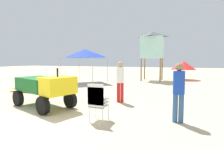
{
  "coord_description": "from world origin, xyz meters",
  "views": [
    {
      "loc": [
        4.19,
        -4.41,
        1.78
      ],
      "look_at": [
        1.32,
        3.16,
        1.12
      ],
      "focal_mm": 28.91,
      "sensor_mm": 36.0,
      "label": 1
    }
  ],
  "objects_px": {
    "stacked_plastic_chairs": "(97,99)",
    "popup_canopy": "(85,53)",
    "lifeguard_near_center": "(120,79)",
    "utility_cart": "(45,87)",
    "beach_umbrella_left": "(183,65)",
    "surfboard_pile": "(28,90)",
    "lifeguard_tower": "(152,45)",
    "lifeguard_near_left": "(179,89)"
  },
  "relations": [
    {
      "from": "lifeguard_near_left",
      "to": "lifeguard_tower",
      "type": "bearing_deg",
      "value": 102.21
    },
    {
      "from": "surfboard_pile",
      "to": "lifeguard_tower",
      "type": "bearing_deg",
      "value": 56.38
    },
    {
      "from": "popup_canopy",
      "to": "lifeguard_tower",
      "type": "height_order",
      "value": "lifeguard_tower"
    },
    {
      "from": "lifeguard_near_center",
      "to": "popup_canopy",
      "type": "height_order",
      "value": "popup_canopy"
    },
    {
      "from": "lifeguard_near_left",
      "to": "popup_canopy",
      "type": "height_order",
      "value": "popup_canopy"
    },
    {
      "from": "lifeguard_near_center",
      "to": "utility_cart",
      "type": "bearing_deg",
      "value": -143.01
    },
    {
      "from": "lifeguard_near_center",
      "to": "popup_canopy",
      "type": "distance_m",
      "value": 7.17
    },
    {
      "from": "lifeguard_near_left",
      "to": "lifeguard_tower",
      "type": "relative_size",
      "value": 0.41
    },
    {
      "from": "lifeguard_near_left",
      "to": "lifeguard_near_center",
      "type": "height_order",
      "value": "lifeguard_near_center"
    },
    {
      "from": "stacked_plastic_chairs",
      "to": "popup_canopy",
      "type": "bearing_deg",
      "value": 121.4
    },
    {
      "from": "surfboard_pile",
      "to": "lifeguard_near_center",
      "type": "xyz_separation_m",
      "value": [
        5.45,
        -0.38,
        0.87
      ]
    },
    {
      "from": "stacked_plastic_chairs",
      "to": "surfboard_pile",
      "type": "relative_size",
      "value": 0.42
    },
    {
      "from": "lifeguard_near_left",
      "to": "lifeguard_near_center",
      "type": "xyz_separation_m",
      "value": [
        -2.31,
        1.77,
        0.01
      ]
    },
    {
      "from": "utility_cart",
      "to": "lifeguard_near_left",
      "type": "height_order",
      "value": "lifeguard_near_left"
    },
    {
      "from": "popup_canopy",
      "to": "stacked_plastic_chairs",
      "type": "bearing_deg",
      "value": -58.6
    },
    {
      "from": "surfboard_pile",
      "to": "beach_umbrella_left",
      "type": "relative_size",
      "value": 1.22
    },
    {
      "from": "lifeguard_tower",
      "to": "stacked_plastic_chairs",
      "type": "bearing_deg",
      "value": -89.56
    },
    {
      "from": "stacked_plastic_chairs",
      "to": "lifeguard_near_left",
      "type": "relative_size",
      "value": 0.66
    },
    {
      "from": "utility_cart",
      "to": "surfboard_pile",
      "type": "height_order",
      "value": "utility_cart"
    },
    {
      "from": "stacked_plastic_chairs",
      "to": "lifeguard_near_center",
      "type": "distance_m",
      "value": 2.54
    },
    {
      "from": "lifeguard_tower",
      "to": "beach_umbrella_left",
      "type": "xyz_separation_m",
      "value": [
        2.55,
        1.63,
        -1.75
      ]
    },
    {
      "from": "lifeguard_near_left",
      "to": "surfboard_pile",
      "type": "bearing_deg",
      "value": 164.47
    },
    {
      "from": "lifeguard_near_center",
      "to": "stacked_plastic_chairs",
      "type": "bearing_deg",
      "value": -86.86
    },
    {
      "from": "stacked_plastic_chairs",
      "to": "lifeguard_near_center",
      "type": "xyz_separation_m",
      "value": [
        -0.14,
        2.52,
        0.33
      ]
    },
    {
      "from": "popup_canopy",
      "to": "lifeguard_tower",
      "type": "relative_size",
      "value": 0.66
    },
    {
      "from": "utility_cart",
      "to": "lifeguard_near_left",
      "type": "xyz_separation_m",
      "value": [
        4.67,
        0.01,
        0.19
      ]
    },
    {
      "from": "utility_cart",
      "to": "lifeguard_near_center",
      "type": "xyz_separation_m",
      "value": [
        2.36,
        1.78,
        0.2
      ]
    },
    {
      "from": "stacked_plastic_chairs",
      "to": "popup_canopy",
      "type": "height_order",
      "value": "popup_canopy"
    },
    {
      "from": "surfboard_pile",
      "to": "lifeguard_near_center",
      "type": "distance_m",
      "value": 5.53
    },
    {
      "from": "lifeguard_near_left",
      "to": "popup_canopy",
      "type": "distance_m",
      "value": 10.01
    },
    {
      "from": "stacked_plastic_chairs",
      "to": "lifeguard_near_left",
      "type": "xyz_separation_m",
      "value": [
        2.17,
        0.74,
        0.32
      ]
    },
    {
      "from": "popup_canopy",
      "to": "beach_umbrella_left",
      "type": "distance_m",
      "value": 8.84
    },
    {
      "from": "popup_canopy",
      "to": "beach_umbrella_left",
      "type": "relative_size",
      "value": 1.25
    },
    {
      "from": "surfboard_pile",
      "to": "lifeguard_near_center",
      "type": "bearing_deg",
      "value": -4.03
    },
    {
      "from": "utility_cart",
      "to": "stacked_plastic_chairs",
      "type": "height_order",
      "value": "utility_cart"
    },
    {
      "from": "lifeguard_near_center",
      "to": "popup_canopy",
      "type": "bearing_deg",
      "value": 131.15
    },
    {
      "from": "utility_cart",
      "to": "lifeguard_tower",
      "type": "xyz_separation_m",
      "value": [
        2.41,
        10.43,
        2.27
      ]
    },
    {
      "from": "lifeguard_near_left",
      "to": "lifeguard_tower",
      "type": "distance_m",
      "value": 10.87
    },
    {
      "from": "utility_cart",
      "to": "popup_canopy",
      "type": "height_order",
      "value": "popup_canopy"
    },
    {
      "from": "lifeguard_tower",
      "to": "beach_umbrella_left",
      "type": "bearing_deg",
      "value": 32.66
    },
    {
      "from": "stacked_plastic_chairs",
      "to": "beach_umbrella_left",
      "type": "xyz_separation_m",
      "value": [
        2.46,
        12.81,
        0.65
      ]
    },
    {
      "from": "utility_cart",
      "to": "lifeguard_near_left",
      "type": "distance_m",
      "value": 4.67
    }
  ]
}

